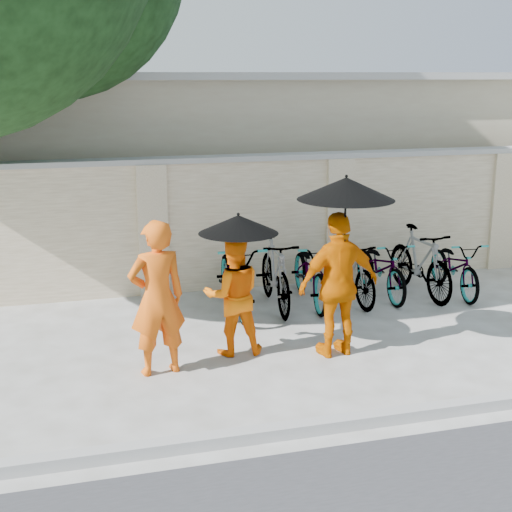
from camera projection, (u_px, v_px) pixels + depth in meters
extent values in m
plane|color=silver|center=(275.00, 363.00, 8.35)|extent=(80.00, 80.00, 0.00)
cube|color=#9E9E9E|center=(327.00, 425.00, 6.75)|extent=(40.00, 0.16, 0.12)
cube|color=#F4E2C3|center=(277.00, 222.00, 11.35)|extent=(20.00, 0.30, 2.00)
cube|color=#B5AE94|center=(270.00, 157.00, 15.01)|extent=(14.00, 6.00, 3.20)
imported|color=#E5590F|center=(157.00, 298.00, 7.88)|extent=(0.71, 0.53, 1.77)
imported|color=orange|center=(233.00, 295.00, 8.49)|extent=(0.75, 0.60, 1.46)
cylinder|color=black|center=(239.00, 257.00, 8.31)|extent=(0.02, 0.02, 0.78)
cone|color=black|center=(238.00, 224.00, 8.21)|extent=(0.93, 0.93, 0.21)
imported|color=#D36200|center=(339.00, 285.00, 8.41)|extent=(1.07, 0.55, 1.75)
cylinder|color=black|center=(345.00, 233.00, 8.19)|extent=(0.02, 0.02, 1.04)
cone|color=black|center=(346.00, 188.00, 8.06)|extent=(1.12, 1.12, 0.26)
imported|color=gray|center=(236.00, 276.00, 10.09)|extent=(0.76, 1.96, 1.02)
imported|color=gray|center=(275.00, 273.00, 10.19)|extent=(0.63, 1.80, 1.06)
imported|color=gray|center=(311.00, 272.00, 10.44)|extent=(0.80, 1.86, 0.95)
imported|color=gray|center=(350.00, 271.00, 10.50)|extent=(0.57, 1.62, 0.96)
imported|color=gray|center=(381.00, 268.00, 10.78)|extent=(0.60, 1.70, 0.89)
imported|color=gray|center=(420.00, 262.00, 10.79)|extent=(0.60, 1.78, 1.06)
imported|color=gray|center=(455.00, 266.00, 10.92)|extent=(0.73, 1.69, 0.86)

